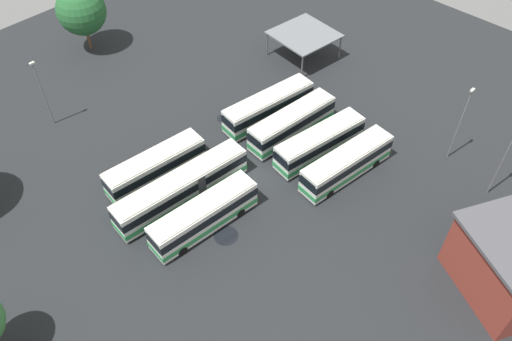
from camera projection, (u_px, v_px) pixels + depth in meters
ground_plane at (253, 176)px, 55.60m from camera, size 94.20×94.20×0.00m
bus_row0_slot0 at (268, 107)px, 60.81m from camera, size 12.01×4.26×3.46m
bus_row0_slot1 at (292, 123)px, 58.82m from camera, size 11.48×3.64×3.46m
bus_row0_slot2 at (320, 142)px, 56.60m from camera, size 11.32×4.32×3.46m
bus_row0_slot3 at (347, 163)px, 54.42m from camera, size 11.52×4.04×3.46m
bus_row1_slot0 at (156, 167)px, 54.05m from camera, size 11.27×3.82×3.46m
bus_row1_slot1 at (182, 187)px, 52.07m from camera, size 15.06×4.13×3.46m
bus_row1_slot2 at (204, 215)px, 49.63m from camera, size 11.57×3.70×3.46m
maintenance_shelter at (304, 35)px, 68.60m from camera, size 8.36×8.28×3.59m
lamp_post_near_entrance at (42, 91)px, 58.16m from camera, size 0.56×0.28×8.60m
lamp_post_far_corner at (504, 158)px, 50.30m from camera, size 0.56×0.28×9.38m
lamp_post_by_building at (460, 122)px, 53.97m from camera, size 0.56×0.28×9.38m
tree_west_edge at (81, 11)px, 68.25m from camera, size 6.51×6.51×9.06m
puddle_near_shelter at (225, 118)px, 62.17m from camera, size 1.86×1.86×0.01m
puddle_back_corner at (226, 236)px, 50.21m from camera, size 2.41×2.41×0.01m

